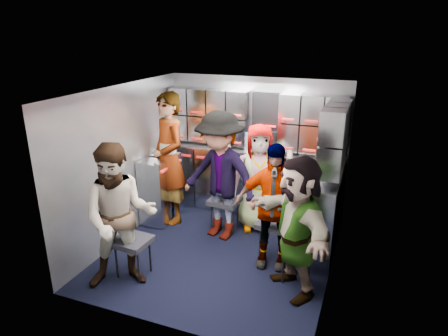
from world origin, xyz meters
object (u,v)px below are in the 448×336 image
(jump_seat_near_right, at_px, (298,251))
(attendant_arc_a, at_px, (120,217))
(jump_seat_mid_right, at_px, (275,226))
(attendant_arc_d, at_px, (273,206))
(attendant_arc_c, at_px, (258,178))
(jump_seat_mid_left, at_px, (225,202))
(jump_seat_center, at_px, (261,200))
(attendant_arc_e, at_px, (297,226))
(attendant_standing, at_px, (169,159))
(jump_seat_near_left, at_px, (132,243))
(attendant_arc_b, at_px, (220,176))

(jump_seat_near_right, bearing_deg, attendant_arc_a, -157.41)
(jump_seat_mid_right, bearing_deg, attendant_arc_d, -90.00)
(jump_seat_mid_right, distance_m, attendant_arc_d, 0.39)
(attendant_arc_a, height_order, attendant_arc_c, attendant_arc_a)
(jump_seat_mid_left, xyz_separation_m, jump_seat_center, (0.41, 0.44, -0.07))
(attendant_arc_c, bearing_deg, attendant_arc_e, -79.53)
(jump_seat_near_right, relative_size, attendant_standing, 0.24)
(jump_seat_near_left, xyz_separation_m, attendant_arc_c, (1.02, 1.69, 0.35))
(jump_seat_mid_right, relative_size, jump_seat_near_right, 1.06)
(jump_seat_center, distance_m, attendant_arc_a, 2.33)
(jump_seat_mid_left, relative_size, attendant_arc_e, 0.31)
(attendant_arc_a, height_order, attendant_arc_b, attendant_arc_b)
(jump_seat_mid_left, relative_size, jump_seat_near_right, 1.06)
(jump_seat_near_left, bearing_deg, jump_seat_mid_left, 67.09)
(jump_seat_near_left, xyz_separation_m, attendant_arc_b, (0.60, 1.25, 0.47))
(jump_seat_mid_left, distance_m, attendant_arc_b, 0.49)
(attendant_standing, xyz_separation_m, attendant_arc_a, (0.28, -1.64, -0.14))
(attendant_arc_d, relative_size, attendant_arc_e, 0.99)
(jump_seat_center, height_order, attendant_arc_b, attendant_arc_b)
(jump_seat_mid_right, relative_size, attendant_standing, 0.25)
(attendant_arc_b, xyz_separation_m, attendant_arc_e, (1.22, -0.85, -0.10))
(jump_seat_near_right, height_order, attendant_standing, attendant_standing)
(jump_seat_center, relative_size, attendant_arc_b, 0.23)
(attendant_arc_c, distance_m, attendant_arc_d, 0.98)
(jump_seat_near_right, bearing_deg, jump_seat_center, 121.98)
(jump_seat_near_right, height_order, attendant_arc_a, attendant_arc_a)
(attendant_standing, relative_size, attendant_arc_e, 1.24)
(jump_seat_mid_right, xyz_separation_m, jump_seat_near_right, (0.37, -0.41, -0.05))
(jump_seat_near_right, xyz_separation_m, attendant_arc_c, (-0.80, 1.11, 0.39))
(jump_seat_mid_left, bearing_deg, attendant_arc_c, 31.92)
(jump_seat_near_left, xyz_separation_m, jump_seat_center, (1.02, 1.87, -0.06))
(jump_seat_center, height_order, attendant_standing, attendant_standing)
(jump_seat_near_right, xyz_separation_m, attendant_standing, (-2.10, 0.88, 0.59))
(jump_seat_center, bearing_deg, attendant_arc_a, -116.41)
(jump_seat_center, bearing_deg, jump_seat_mid_left, -133.33)
(jump_seat_center, xyz_separation_m, jump_seat_mid_right, (0.44, -0.87, 0.07))
(jump_seat_center, bearing_deg, attendant_arc_e, -61.29)
(jump_seat_near_left, distance_m, attendant_arc_a, 0.45)
(attendant_standing, xyz_separation_m, attendant_arc_b, (0.88, -0.21, -0.08))
(attendant_arc_b, bearing_deg, jump_seat_mid_left, 103.88)
(jump_seat_near_right, bearing_deg, jump_seat_near_left, -162.41)
(jump_seat_near_left, relative_size, jump_seat_near_right, 1.03)
(jump_seat_near_right, bearing_deg, attendant_arc_d, 147.44)
(jump_seat_center, relative_size, attendant_arc_e, 0.26)
(jump_seat_mid_right, bearing_deg, attendant_arc_b, 163.15)
(jump_seat_near_left, height_order, attendant_arc_e, attendant_arc_e)
(jump_seat_mid_right, distance_m, attendant_arc_c, 0.89)
(attendant_arc_b, bearing_deg, jump_seat_near_left, -101.92)
(attendant_standing, height_order, attendant_arc_d, attendant_standing)
(attendant_arc_a, xyz_separation_m, attendant_arc_b, (0.60, 1.43, 0.06))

